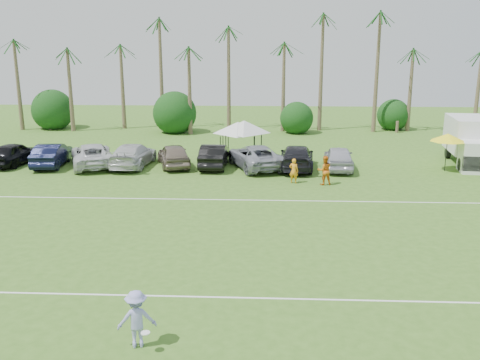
{
  "coord_description": "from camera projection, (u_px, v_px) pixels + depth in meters",
  "views": [
    {
      "loc": [
        2.9,
        -15.18,
        8.78
      ],
      "look_at": [
        1.6,
        12.4,
        1.6
      ],
      "focal_mm": 40.0,
      "sensor_mm": 36.0,
      "label": 1
    }
  ],
  "objects": [
    {
      "name": "canopy_tent_right",
      "position": [
        244.0,
        121.0,
        41.1
      ],
      "size": [
        4.14,
        4.14,
        3.36
      ],
      "color": "black",
      "rests_on": "ground"
    },
    {
      "name": "palm_tree_0",
      "position": [
        14.0,
        55.0,
        52.87
      ],
      "size": [
        2.4,
        2.4,
        8.9
      ],
      "color": "brown",
      "rests_on": "ground"
    },
    {
      "name": "parked_car_3",
      "position": [
        133.0,
        155.0,
        38.53
      ],
      "size": [
        2.68,
        5.86,
        1.66
      ],
      "primitive_type": "imported",
      "rotation": [
        0.0,
        0.0,
        3.08
      ],
      "color": "silver",
      "rests_on": "ground"
    },
    {
      "name": "ground",
      "position": [
        172.0,
        326.0,
        17.02
      ],
      "size": [
        120.0,
        120.0,
        0.0
      ],
      "primitive_type": "plane",
      "color": "#3D691F",
      "rests_on": "ground"
    },
    {
      "name": "palm_tree_9",
      "position": [
        424.0,
        46.0,
        50.84
      ],
      "size": [
        2.4,
        2.4,
        9.9
      ],
      "color": "brown",
      "rests_on": "ground"
    },
    {
      "name": "box_truck",
      "position": [
        470.0,
        140.0,
        38.86
      ],
      "size": [
        3.14,
        6.76,
        3.37
      ],
      "rotation": [
        0.0,
        0.0,
        -0.11
      ],
      "color": "white",
      "rests_on": "ground"
    },
    {
      "name": "parked_car_5",
      "position": [
        214.0,
        156.0,
        38.35
      ],
      "size": [
        1.88,
        5.08,
        1.66
      ],
      "primitive_type": "imported",
      "rotation": [
        0.0,
        0.0,
        3.12
      ],
      "color": "black",
      "rests_on": "ground"
    },
    {
      "name": "parked_car_1",
      "position": [
        52.0,
        155.0,
        38.64
      ],
      "size": [
        2.22,
        5.18,
        1.66
      ],
      "primitive_type": "imported",
      "rotation": [
        0.0,
        0.0,
        3.23
      ],
      "color": "black",
      "rests_on": "ground"
    },
    {
      "name": "parked_car_0",
      "position": [
        14.0,
        154.0,
        39.04
      ],
      "size": [
        2.69,
        5.12,
        1.66
      ],
      "primitive_type": "imported",
      "rotation": [
        0.0,
        0.0,
        2.99
      ],
      "color": "black",
      "rests_on": "ground"
    },
    {
      "name": "bush_tree_0",
      "position": [
        53.0,
        111.0,
        55.13
      ],
      "size": [
        4.0,
        4.0,
        4.0
      ],
      "color": "brown",
      "rests_on": "ground"
    },
    {
      "name": "sideline_player_b",
      "position": [
        324.0,
        170.0,
        33.54
      ],
      "size": [
        1.02,
        0.86,
        1.85
      ],
      "primitive_type": "imported",
      "rotation": [
        0.0,
        0.0,
        3.33
      ],
      "color": "orange",
      "rests_on": "ground"
    },
    {
      "name": "sideline_player_a",
      "position": [
        294.0,
        171.0,
        33.96
      ],
      "size": [
        0.68,
        0.56,
        1.6
      ],
      "primitive_type": "imported",
      "rotation": [
        0.0,
        0.0,
        2.8
      ],
      "color": "orange",
      "rests_on": "ground"
    },
    {
      "name": "palm_tree_3",
      "position": [
        153.0,
        28.0,
        51.59
      ],
      "size": [
        2.4,
        2.4,
        11.9
      ],
      "color": "brown",
      "rests_on": "ground"
    },
    {
      "name": "parked_car_8",
      "position": [
        339.0,
        158.0,
        37.62
      ],
      "size": [
        2.28,
        5.0,
        1.66
      ],
      "primitive_type": "imported",
      "rotation": [
        0.0,
        0.0,
        3.07
      ],
      "color": "#B7B5C1",
      "rests_on": "ground"
    },
    {
      "name": "palm_tree_4",
      "position": [
        195.0,
        55.0,
        52.06
      ],
      "size": [
        2.4,
        2.4,
        8.9
      ],
      "color": "brown",
      "rests_on": "ground"
    },
    {
      "name": "palm_tree_7",
      "position": [
        320.0,
        27.0,
        50.86
      ],
      "size": [
        2.4,
        2.4,
        11.9
      ],
      "color": "brown",
      "rests_on": "ground"
    },
    {
      "name": "parked_car_2",
      "position": [
        92.0,
        155.0,
        38.54
      ],
      "size": [
        4.72,
        6.57,
        1.66
      ],
      "primitive_type": "imported",
      "rotation": [
        0.0,
        0.0,
        3.51
      ],
      "color": "silver",
      "rests_on": "ground"
    },
    {
      "name": "bush_tree_2",
      "position": [
        296.0,
        113.0,
        54.0
      ],
      "size": [
        4.0,
        4.0,
        4.0
      ],
      "color": "brown",
      "rests_on": "ground"
    },
    {
      "name": "field_lines",
      "position": [
        201.0,
        237.0,
        24.75
      ],
      "size": [
        80.0,
        12.1,
        0.01
      ],
      "color": "white",
      "rests_on": "ground"
    },
    {
      "name": "palm_tree_6",
      "position": [
        277.0,
        37.0,
        51.26
      ],
      "size": [
        2.4,
        2.4,
        10.9
      ],
      "color": "brown",
      "rests_on": "ground"
    },
    {
      "name": "parked_car_7",
      "position": [
        297.0,
        157.0,
        37.85
      ],
      "size": [
        2.74,
        5.88,
        1.66
      ],
      "primitive_type": "imported",
      "rotation": [
        0.0,
        0.0,
        3.07
      ],
      "color": "black",
      "rests_on": "ground"
    },
    {
      "name": "market_umbrella",
      "position": [
        448.0,
        137.0,
        36.67
      ],
      "size": [
        2.38,
        2.38,
        2.66
      ],
      "color": "black",
      "rests_on": "ground"
    },
    {
      "name": "parked_car_6",
      "position": [
        255.0,
        156.0,
        38.05
      ],
      "size": [
        4.65,
        6.56,
        1.66
      ],
      "primitive_type": "imported",
      "rotation": [
        0.0,
        0.0,
        3.49
      ],
      "color": "#8E909C",
      "rests_on": "ground"
    },
    {
      "name": "canopy_tent_left",
      "position": [
        238.0,
        122.0,
        41.24
      ],
      "size": [
        3.96,
        3.96,
        3.21
      ],
      "color": "black",
      "rests_on": "ground"
    },
    {
      "name": "palm_tree_1",
      "position": [
        63.0,
        46.0,
        52.43
      ],
      "size": [
        2.4,
        2.4,
        9.9
      ],
      "color": "brown",
      "rests_on": "ground"
    },
    {
      "name": "frisbee_player",
      "position": [
        137.0,
        319.0,
        15.66
      ],
      "size": [
        1.27,
        0.95,
        1.77
      ],
      "rotation": [
        0.0,
        0.0,
        3.39
      ],
      "color": "#9999D9",
      "rests_on": "ground"
    },
    {
      "name": "bush_tree_3",
      "position": [
        396.0,
        113.0,
        53.54
      ],
      "size": [
        4.0,
        4.0,
        4.0
      ],
      "color": "brown",
      "rests_on": "ground"
    },
    {
      "name": "palm_tree_8",
      "position": [
        371.0,
        55.0,
        51.28
      ],
      "size": [
        2.4,
        2.4,
        8.9
      ],
      "color": "brown",
      "rests_on": "ground"
    },
    {
      "name": "palm_tree_10",
      "position": [
        479.0,
        37.0,
        50.39
      ],
      "size": [
        2.4,
        2.4,
        10.9
      ],
      "color": "brown",
      "rests_on": "ground"
    },
    {
      "name": "bush_tree_1",
      "position": [
        178.0,
        112.0,
        54.54
      ],
      "size": [
        4.0,
        4.0,
        4.0
      ],
      "color": "brown",
      "rests_on": "ground"
    },
    {
      "name": "palm_tree_2",
      "position": [
        113.0,
        37.0,
        51.98
      ],
      "size": [
        2.4,
        2.4,
        10.9
      ],
      "color": "brown",
      "rests_on": "ground"
    },
    {
      "name": "parked_car_4",
      "position": [
        174.0,
        155.0,
        38.53
      ],
      "size": [
        3.34,
        5.24,
        1.66
      ],
      "primitive_type": "imported",
      "rotation": [
        0.0,
        0.0,
        3.45
      ],
      "color": "#7A6B5B",
      "rests_on": "ground"
    },
    {
      "name": "palm_tree_5",
      "position": [
        236.0,
        46.0,
        51.65
      ],
      "size": [
        2.4,
        2.4,
        9.9
      ],
      "color": "brown",
      "rests_on": "ground"
    }
  ]
}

